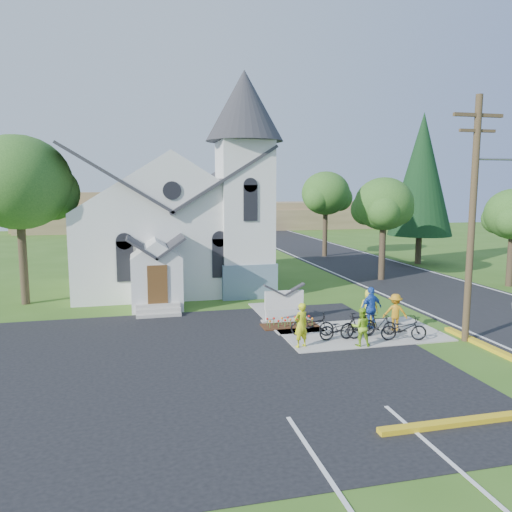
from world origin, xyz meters
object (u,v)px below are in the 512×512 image
object	(u,v)px
cyclist_2	(371,308)
bike_3	(379,325)
church_sign	(284,300)
cyclist_4	(369,308)
bike_4	(404,329)
cyclist_1	(361,327)
bike_2	(341,328)
utility_pole	(474,212)
cyclist_0	(301,325)
bike_0	(312,325)
cyclist_3	(395,312)
bike_1	(358,325)

from	to	relation	value
cyclist_2	bike_3	size ratio (longest dim) A/B	1.25
church_sign	cyclist_4	world-z (taller)	cyclist_4
cyclist_2	bike_4	distance (m)	1.96
cyclist_1	church_sign	bearing A→B (deg)	-52.63
bike_2	cyclist_4	distance (m)	2.66
utility_pole	bike_3	distance (m)	6.06
utility_pole	cyclist_1	world-z (taller)	utility_pole
utility_pole	cyclist_2	bearing A→B (deg)	144.06
cyclist_0	bike_4	distance (m)	4.46
church_sign	bike_3	distance (m)	4.69
cyclist_4	bike_4	bearing A→B (deg)	119.89
church_sign	cyclist_2	world-z (taller)	cyclist_2
cyclist_1	cyclist_2	bearing A→B (deg)	-111.23
church_sign	utility_pole	world-z (taller)	utility_pole
bike_3	bike_4	xyz separation A→B (m)	(0.68, -0.84, 0.03)
utility_pole	cyclist_2	world-z (taller)	utility_pole
bike_0	cyclist_4	bearing A→B (deg)	-58.86
cyclist_2	cyclist_3	bearing A→B (deg)	147.21
cyclist_1	bike_2	size ratio (longest dim) A/B	0.85
bike_2	cyclist_3	xyz separation A→B (m)	(2.92, 0.75, 0.34)
cyclist_1	cyclist_4	bearing A→B (deg)	-108.11
cyclist_1	bike_3	world-z (taller)	cyclist_1
cyclist_4	utility_pole	bearing A→B (deg)	156.35
bike_1	bike_2	bearing A→B (deg)	85.63
utility_pole	cyclist_1	bearing A→B (deg)	176.32
cyclist_3	church_sign	bearing A→B (deg)	-10.80
cyclist_2	bike_2	distance (m)	2.27
church_sign	bike_4	world-z (taller)	church_sign
cyclist_3	bike_3	world-z (taller)	cyclist_3
church_sign	cyclist_3	distance (m)	5.13
bike_2	cyclist_4	size ratio (longest dim) A/B	1.07
cyclist_2	bike_4	xyz separation A→B (m)	(0.60, -1.81, -0.47)
church_sign	bike_3	size ratio (longest dim) A/B	1.41
cyclist_3	bike_1	bearing A→B (deg)	38.35
church_sign	cyclist_1	size ratio (longest dim) A/B	1.41
cyclist_4	bike_3	bearing A→B (deg)	99.82
bike_1	cyclist_1	bearing A→B (deg)	148.55
church_sign	bike_2	bearing A→B (deg)	-67.78
cyclist_1	bike_4	xyz separation A→B (m)	(2.04, 0.23, -0.28)
bike_2	cyclist_4	world-z (taller)	cyclist_4
church_sign	cyclist_1	xyz separation A→B (m)	(1.90, -4.40, -0.20)
cyclist_3	cyclist_4	world-z (taller)	cyclist_4
cyclist_1	utility_pole	bearing A→B (deg)	-169.66
bike_4	cyclist_3	bearing A→B (deg)	-2.66
bike_1	bike_4	bearing A→B (deg)	-128.06
bike_0	bike_4	world-z (taller)	bike_4
bike_2	bike_4	size ratio (longest dim) A/B	0.97
church_sign	utility_pole	bearing A→B (deg)	-35.60
church_sign	cyclist_2	xyz separation A→B (m)	(3.34, -2.36, -0.00)
church_sign	bike_0	distance (m)	2.74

